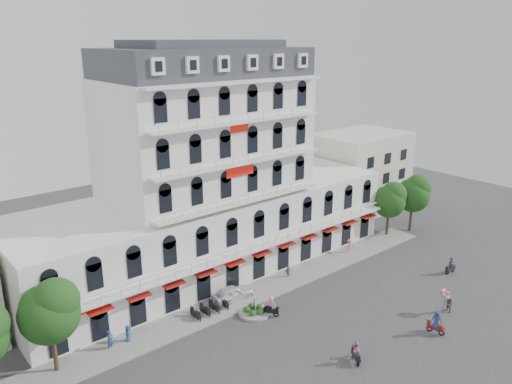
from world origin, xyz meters
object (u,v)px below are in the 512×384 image
object	(u,v)px
rider_east	(436,322)
balloon_vendor	(448,301)
parked_car	(232,293)
rider_southwest	(356,352)
rider_northeast	(451,265)
rider_center	(271,305)

from	to	relation	value
rider_east	balloon_vendor	bearing A→B (deg)	-84.58
parked_car	rider_southwest	xyz separation A→B (m)	(1.72, -14.82, 0.17)
rider_east	balloon_vendor	xyz separation A→B (m)	(4.14, 1.29, 0.11)
rider_east	rider_northeast	size ratio (longest dim) A/B	1.13
rider_northeast	balloon_vendor	distance (m)	9.27
rider_northeast	rider_southwest	bearing A→B (deg)	14.16
parked_car	balloon_vendor	xyz separation A→B (m)	(14.83, -15.51, 0.48)
parked_car	rider_southwest	distance (m)	14.92
rider_northeast	parked_car	bearing A→B (deg)	-21.39
rider_southwest	balloon_vendor	world-z (taller)	balloon_vendor
rider_center	balloon_vendor	world-z (taller)	balloon_vendor
parked_car	rider_center	xyz separation A→B (m)	(1.09, -4.80, 0.30)
rider_east	rider_center	xyz separation A→B (m)	(-9.60, 12.00, -0.07)
rider_northeast	rider_center	xyz separation A→B (m)	(-21.96, 6.42, 0.12)
rider_southwest	rider_east	world-z (taller)	rider_east
rider_center	balloon_vendor	xyz separation A→B (m)	(13.74, -10.71, 0.18)
parked_car	balloon_vendor	world-z (taller)	balloon_vendor
rider_east	parked_car	bearing A→B (deg)	20.65
rider_southwest	rider_center	distance (m)	10.05
rider_southwest	rider_northeast	size ratio (longest dim) A/B	0.96
parked_car	rider_center	size ratio (longest dim) A/B	2.23
balloon_vendor	rider_center	bearing A→B (deg)	142.07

